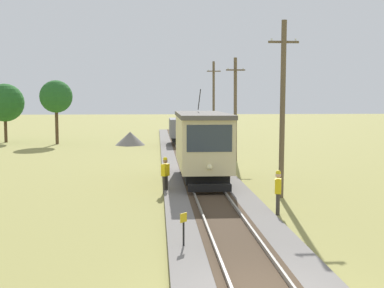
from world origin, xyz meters
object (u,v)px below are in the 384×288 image
at_px(second_worker, 165,173).
at_px(tree_right_near, 5,103).
at_px(utility_pole_mid, 235,108).
at_px(red_tram, 202,143).
at_px(utility_pole_far, 214,102).
at_px(freight_car, 182,130).
at_px(gravel_pile, 130,138).
at_px(tree_left_near, 56,97).
at_px(utility_pole_near_tram, 283,108).
at_px(trackside_signal_marker, 184,230).
at_px(track_worker, 278,190).

distance_m(second_worker, tree_right_near, 33.57).
distance_m(utility_pole_mid, second_worker, 13.99).
bearing_deg(red_tram, utility_pole_far, 82.13).
relative_size(freight_car, gravel_pile, 1.78).
relative_size(gravel_pile, tree_left_near, 0.46).
bearing_deg(second_worker, freight_car, 125.18).
bearing_deg(red_tram, utility_pole_mid, 71.24).
relative_size(red_tram, gravel_pile, 2.92).
xyz_separation_m(utility_pole_far, tree_right_near, (-21.43, 2.40, -0.13)).
xyz_separation_m(utility_pole_mid, tree_right_near, (-21.43, 16.71, 0.23)).
bearing_deg(second_worker, tree_right_near, 158.69).
distance_m(freight_car, tree_left_near, 13.08).
relative_size(utility_pole_near_tram, trackside_signal_marker, 6.89).
xyz_separation_m(freight_car, utility_pole_far, (3.34, 2.69, 2.68)).
height_order(red_tram, utility_pole_far, utility_pole_far).
distance_m(utility_pole_far, tree_left_near, 15.74).
height_order(utility_pole_mid, trackside_signal_marker, utility_pole_mid).
bearing_deg(tree_right_near, utility_pole_far, -6.39).
distance_m(gravel_pile, track_worker, 31.11).
relative_size(red_tram, utility_pole_mid, 1.13).
distance_m(utility_pole_mid, gravel_pile, 15.64).
bearing_deg(track_worker, freight_car, -69.53).
bearing_deg(utility_pole_mid, tree_left_near, 137.64).
height_order(red_tram, utility_pole_near_tram, utility_pole_near_tram).
xyz_separation_m(freight_car, tree_right_near, (-18.09, 5.09, 2.55)).
xyz_separation_m(red_tram, track_worker, (2.36, -7.59, -1.21)).
xyz_separation_m(utility_pole_mid, utility_pole_far, (0.00, 14.31, 0.37)).
bearing_deg(utility_pole_near_tram, tree_left_near, 119.01).
relative_size(utility_pole_near_tram, tree_left_near, 1.28).
bearing_deg(trackside_signal_marker, tree_right_near, 113.06).
height_order(utility_pole_mid, track_worker, utility_pole_mid).
height_order(freight_car, gravel_pile, freight_car).
height_order(red_tram, freight_car, red_tram).
distance_m(utility_pole_near_tram, tree_right_near, 37.47).
xyz_separation_m(gravel_pile, tree_right_near, (-13.04, 3.90, 3.45)).
relative_size(freight_car, tree_right_near, 0.85).
bearing_deg(trackside_signal_marker, utility_pole_near_tram, 58.01).
relative_size(freight_car, trackside_signal_marker, 4.41).
bearing_deg(tree_left_near, gravel_pile, -11.86).
xyz_separation_m(freight_car, gravel_pile, (-5.05, 1.19, -0.90)).
bearing_deg(utility_pole_far, track_worker, -91.76).
bearing_deg(tree_right_near, freight_car, -15.72).
xyz_separation_m(utility_pole_far, tree_left_near, (-15.73, 0.04, 0.48)).
height_order(utility_pole_near_tram, second_worker, utility_pole_near_tram).
bearing_deg(freight_car, utility_pole_mid, -73.96).
height_order(utility_pole_near_tram, track_worker, utility_pole_near_tram).
bearing_deg(freight_car, utility_pole_near_tram, -82.58).
bearing_deg(tree_left_near, tree_right_near, 157.48).
distance_m(utility_pole_mid, track_worker, 17.68).
relative_size(trackside_signal_marker, gravel_pile, 0.40).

